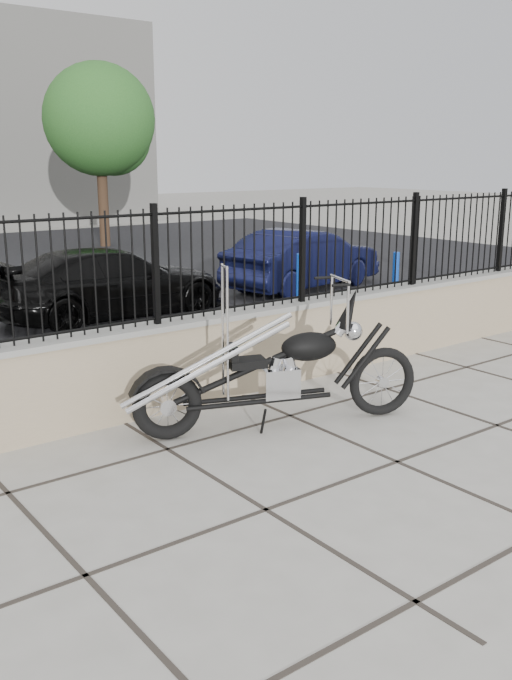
{
  "coord_description": "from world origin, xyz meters",
  "views": [
    {
      "loc": [
        -4.64,
        -4.0,
        2.65
      ],
      "look_at": [
        -0.35,
        1.64,
        0.85
      ],
      "focal_mm": 38.0,
      "sensor_mm": 36.0,
      "label": 1
    }
  ],
  "objects": [
    {
      "name": "chopper_motorcycle",
      "position": [
        -0.35,
        1.34,
        0.85
      ],
      "size": [
        2.85,
        1.45,
        1.71
      ],
      "primitive_type": null,
      "rotation": [
        0.0,
        0.0,
        -0.35
      ],
      "color": "black",
      "rests_on": "ground_plane"
    },
    {
      "name": "bollard_b",
      "position": [
        3.28,
        5.17,
        0.54
      ],
      "size": [
        0.16,
        0.16,
        1.09
      ],
      "primitive_type": "cylinder",
      "rotation": [
        0.0,
        0.0,
        0.3
      ],
      "color": "#0C36BE",
      "rests_on": "ground_plane"
    },
    {
      "name": "tree_right",
      "position": [
        5.16,
        16.6,
        3.91
      ],
      "size": [
        3.31,
        3.31,
        5.58
      ],
      "rotation": [
        0.0,
        0.0,
        0.35
      ],
      "color": "#382619",
      "rests_on": "ground_plane"
    },
    {
      "name": "ground_plane",
      "position": [
        0.0,
        0.0,
        0.0
      ],
      "size": [
        90.0,
        90.0,
        0.0
      ],
      "primitive_type": "plane",
      "color": "#99968E",
      "rests_on": "ground"
    },
    {
      "name": "iron_fence",
      "position": [
        0.0,
        2.5,
        1.56
      ],
      "size": [
        14.0,
        0.08,
        1.2
      ],
      "primitive_type": "cube",
      "color": "black",
      "rests_on": "retaining_wall"
    },
    {
      "name": "car_black",
      "position": [
        0.71,
        7.12,
        0.59
      ],
      "size": [
        4.11,
        1.75,
        1.18
      ],
      "primitive_type": "imported",
      "rotation": [
        0.0,
        0.0,
        1.59
      ],
      "color": "black",
      "rests_on": "parking_lot"
    },
    {
      "name": "retaining_wall",
      "position": [
        0.0,
        2.5,
        0.48
      ],
      "size": [
        14.0,
        0.36,
        0.96
      ],
      "primitive_type": "cube",
      "color": "gray",
      "rests_on": "ground_plane"
    },
    {
      "name": "car_blue",
      "position": [
        5.1,
        7.19,
        0.62
      ],
      "size": [
        3.94,
        1.99,
        1.24
      ],
      "primitive_type": "imported",
      "rotation": [
        0.0,
        0.0,
        1.76
      ],
      "color": "black",
      "rests_on": "parking_lot"
    },
    {
      "name": "bollard_c",
      "position": [
        5.37,
        4.9,
        0.49
      ],
      "size": [
        0.15,
        0.15,
        0.98
      ],
      "primitive_type": "cylinder",
      "rotation": [
        0.0,
        0.0,
        0.29
      ],
      "color": "#0B4BB3",
      "rests_on": "ground_plane"
    }
  ]
}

